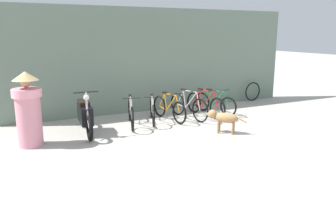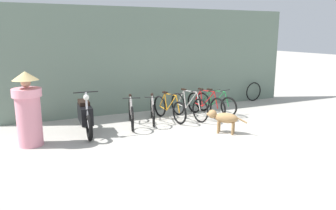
# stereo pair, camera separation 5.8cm
# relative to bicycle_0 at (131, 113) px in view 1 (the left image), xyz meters

# --- Properties ---
(ground_plane) EXTENTS (60.00, 60.00, 0.00)m
(ground_plane) POSITION_rel_bicycle_0_xyz_m (1.47, -1.74, -0.35)
(ground_plane) COLOR #ADA89E
(shop_wall_back) EXTENTS (9.76, 0.20, 3.26)m
(shop_wall_back) POSITION_rel_bicycle_0_xyz_m (1.47, 1.55, 1.28)
(shop_wall_back) COLOR slate
(shop_wall_back) RESTS_ON ground
(bicycle_0) EXTENTS (0.57, 1.66, 0.85)m
(bicycle_0) POSITION_rel_bicycle_0_xyz_m (0.00, 0.00, 0.00)
(bicycle_0) COLOR black
(bicycle_0) RESTS_ON ground
(bicycle_1) EXTENTS (0.63, 1.57, 0.80)m
(bicycle_1) POSITION_rel_bicycle_0_xyz_m (0.68, 0.13, -0.02)
(bicycle_1) COLOR black
(bicycle_1) RESTS_ON ground
(bicycle_2) EXTENTS (0.46, 1.65, 0.84)m
(bicycle_2) POSITION_rel_bicycle_0_xyz_m (1.19, 0.11, -0.01)
(bicycle_2) COLOR black
(bicycle_2) RESTS_ON ground
(bicycle_3) EXTENTS (0.46, 1.74, 0.90)m
(bicycle_3) POSITION_rel_bicycle_0_xyz_m (1.80, 0.05, 0.02)
(bicycle_3) COLOR black
(bicycle_3) RESTS_ON ground
(bicycle_4) EXTENTS (0.47, 1.71, 0.86)m
(bicycle_4) POSITION_rel_bicycle_0_xyz_m (2.39, 0.07, -0.00)
(bicycle_4) COLOR black
(bicycle_4) RESTS_ON ground
(bicycle_5) EXTENTS (0.63, 1.56, 0.79)m
(bicycle_5) POSITION_rel_bicycle_0_xyz_m (2.84, 0.22, -0.03)
(bicycle_5) COLOR black
(bicycle_5) RESTS_ON ground
(motorcycle) EXTENTS (0.58, 1.90, 1.13)m
(motorcycle) POSITION_rel_bicycle_0_xyz_m (-1.26, -0.16, 0.11)
(motorcycle) COLOR black
(motorcycle) RESTS_ON ground
(stray_dog) EXTENTS (0.78, 0.81, 0.59)m
(stray_dog) POSITION_rel_bicycle_0_xyz_m (1.89, -1.62, 0.05)
(stray_dog) COLOR #997247
(stray_dog) RESTS_ON ground
(person_in_robes) EXTENTS (0.66, 0.66, 1.68)m
(person_in_robes) POSITION_rel_bicycle_0_xyz_m (-2.56, -0.58, 0.50)
(person_in_robes) COLOR pink
(person_in_robes) RESTS_ON ground
(spare_tire_left) EXTENTS (0.70, 0.09, 0.70)m
(spare_tire_left) POSITION_rel_bicycle_0_xyz_m (5.21, 1.30, 0.00)
(spare_tire_left) COLOR black
(spare_tire_left) RESTS_ON ground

